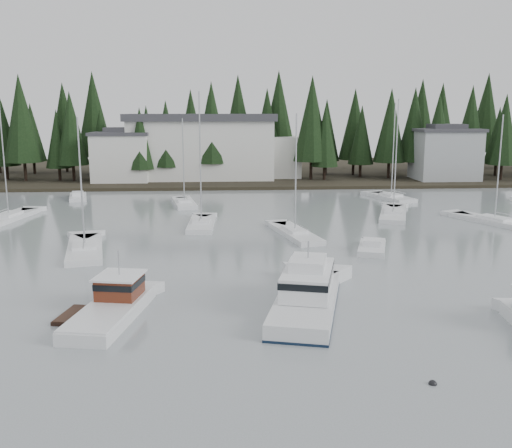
{
  "coord_description": "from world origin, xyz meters",
  "views": [
    {
      "loc": [
        -2.02,
        -16.06,
        11.82
      ],
      "look_at": [
        1.02,
        30.88,
        2.5
      ],
      "focal_mm": 40.0,
      "sensor_mm": 36.0,
      "label": 1
    }
  ],
  "objects_px": {
    "cabin_cruiser_center": "(307,297)",
    "sailboat_4": "(9,219)",
    "sailboat_7": "(184,205)",
    "runabout_3": "(78,198)",
    "sailboat_0": "(393,215)",
    "house_west": "(121,156)",
    "sailboat_1": "(85,251)",
    "sailboat_8": "(202,225)",
    "sailboat_10": "(295,235)",
    "sailboat_9": "(494,223)",
    "lobster_boat_brown": "(111,309)",
    "sailboat_6": "(391,199)",
    "house_east_a": "(445,153)",
    "runabout_1": "(372,249)",
    "harbor_inn": "(213,147)"
  },
  "relations": [
    {
      "from": "cabin_cruiser_center",
      "to": "sailboat_4",
      "type": "bearing_deg",
      "value": 57.4
    },
    {
      "from": "house_west",
      "to": "house_east_a",
      "type": "distance_m",
      "value": 54.01
    },
    {
      "from": "sailboat_9",
      "to": "sailboat_8",
      "type": "bearing_deg",
      "value": 64.24
    },
    {
      "from": "sailboat_7",
      "to": "runabout_1",
      "type": "distance_m",
      "value": 30.99
    },
    {
      "from": "house_east_a",
      "to": "cabin_cruiser_center",
      "type": "height_order",
      "value": "house_east_a"
    },
    {
      "from": "sailboat_6",
      "to": "sailboat_8",
      "type": "relative_size",
      "value": 0.94
    },
    {
      "from": "sailboat_4",
      "to": "sailboat_10",
      "type": "relative_size",
      "value": 1.12
    },
    {
      "from": "house_east_a",
      "to": "sailboat_8",
      "type": "height_order",
      "value": "sailboat_8"
    },
    {
      "from": "sailboat_1",
      "to": "sailboat_6",
      "type": "height_order",
      "value": "sailboat_6"
    },
    {
      "from": "house_west",
      "to": "sailboat_10",
      "type": "relative_size",
      "value": 0.78
    },
    {
      "from": "sailboat_7",
      "to": "runabout_3",
      "type": "relative_size",
      "value": 1.93
    },
    {
      "from": "sailboat_7",
      "to": "sailboat_1",
      "type": "bearing_deg",
      "value": 153.93
    },
    {
      "from": "house_west",
      "to": "sailboat_1",
      "type": "relative_size",
      "value": 0.8
    },
    {
      "from": "cabin_cruiser_center",
      "to": "sailboat_9",
      "type": "distance_m",
      "value": 34.97
    },
    {
      "from": "house_west",
      "to": "sailboat_8",
      "type": "bearing_deg",
      "value": -68.87
    },
    {
      "from": "lobster_boat_brown",
      "to": "runabout_1",
      "type": "xyz_separation_m",
      "value": [
        19.48,
        14.77,
        -0.35
      ]
    },
    {
      "from": "sailboat_7",
      "to": "sailboat_10",
      "type": "xyz_separation_m",
      "value": [
        11.74,
        -19.08,
        -0.0
      ]
    },
    {
      "from": "sailboat_4",
      "to": "sailboat_10",
      "type": "xyz_separation_m",
      "value": [
        30.65,
        -10.41,
        -0.01
      ]
    },
    {
      "from": "lobster_boat_brown",
      "to": "sailboat_8",
      "type": "xyz_separation_m",
      "value": [
        4.49,
        26.44,
        -0.39
      ]
    },
    {
      "from": "sailboat_8",
      "to": "sailboat_10",
      "type": "xyz_separation_m",
      "value": [
        9.16,
        -5.23,
        -0.02
      ]
    },
    {
      "from": "house_east_a",
      "to": "sailboat_7",
      "type": "bearing_deg",
      "value": -153.14
    },
    {
      "from": "sailboat_6",
      "to": "sailboat_9",
      "type": "distance_m",
      "value": 18.73
    },
    {
      "from": "sailboat_8",
      "to": "sailboat_10",
      "type": "relative_size",
      "value": 1.18
    },
    {
      "from": "sailboat_0",
      "to": "runabout_1",
      "type": "height_order",
      "value": "sailboat_0"
    },
    {
      "from": "sailboat_1",
      "to": "runabout_3",
      "type": "relative_size",
      "value": 2.0
    },
    {
      "from": "harbor_inn",
      "to": "cabin_cruiser_center",
      "type": "distance_m",
      "value": 66.03
    },
    {
      "from": "lobster_boat_brown",
      "to": "cabin_cruiser_center",
      "type": "relative_size",
      "value": 0.76
    },
    {
      "from": "sailboat_0",
      "to": "sailboat_1",
      "type": "relative_size",
      "value": 1.15
    },
    {
      "from": "cabin_cruiser_center",
      "to": "sailboat_8",
      "type": "relative_size",
      "value": 0.81
    },
    {
      "from": "sailboat_1",
      "to": "sailboat_8",
      "type": "distance_m",
      "value": 14.12
    },
    {
      "from": "house_east_a",
      "to": "runabout_3",
      "type": "height_order",
      "value": "house_east_a"
    },
    {
      "from": "sailboat_4",
      "to": "sailboat_9",
      "type": "bearing_deg",
      "value": -87.24
    },
    {
      "from": "cabin_cruiser_center",
      "to": "sailboat_7",
      "type": "distance_m",
      "value": 40.85
    },
    {
      "from": "harbor_inn",
      "to": "sailboat_0",
      "type": "distance_m",
      "value": 41.24
    },
    {
      "from": "harbor_inn",
      "to": "sailboat_9",
      "type": "bearing_deg",
      "value": -53.01
    },
    {
      "from": "sailboat_1",
      "to": "sailboat_8",
      "type": "bearing_deg",
      "value": -54.69
    },
    {
      "from": "house_west",
      "to": "sailboat_6",
      "type": "bearing_deg",
      "value": -25.89
    },
    {
      "from": "sailboat_8",
      "to": "sailboat_9",
      "type": "xyz_separation_m",
      "value": [
        31.32,
        -0.55,
        -0.03
      ]
    },
    {
      "from": "house_west",
      "to": "sailboat_10",
      "type": "distance_m",
      "value": 47.88
    },
    {
      "from": "harbor_inn",
      "to": "sailboat_9",
      "type": "relative_size",
      "value": 2.45
    },
    {
      "from": "house_east_a",
      "to": "sailboat_7",
      "type": "height_order",
      "value": "sailboat_7"
    },
    {
      "from": "lobster_boat_brown",
      "to": "runabout_1",
      "type": "bearing_deg",
      "value": -42.19
    },
    {
      "from": "runabout_3",
      "to": "sailboat_8",
      "type": "bearing_deg",
      "value": -151.83
    },
    {
      "from": "sailboat_0",
      "to": "sailboat_7",
      "type": "bearing_deg",
      "value": 87.75
    },
    {
      "from": "house_west",
      "to": "lobster_boat_brown",
      "type": "height_order",
      "value": "house_west"
    },
    {
      "from": "house_west",
      "to": "lobster_boat_brown",
      "type": "xyz_separation_m",
      "value": [
        9.57,
        -62.83,
        -4.18
      ]
    },
    {
      "from": "sailboat_8",
      "to": "sailboat_9",
      "type": "relative_size",
      "value": 1.19
    },
    {
      "from": "sailboat_9",
      "to": "harbor_inn",
      "type": "bearing_deg",
      "value": 12.23
    },
    {
      "from": "house_west",
      "to": "sailboat_4",
      "type": "bearing_deg",
      "value": -103.39
    },
    {
      "from": "sailboat_4",
      "to": "lobster_boat_brown",
      "type": "bearing_deg",
      "value": -142.78
    }
  ]
}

